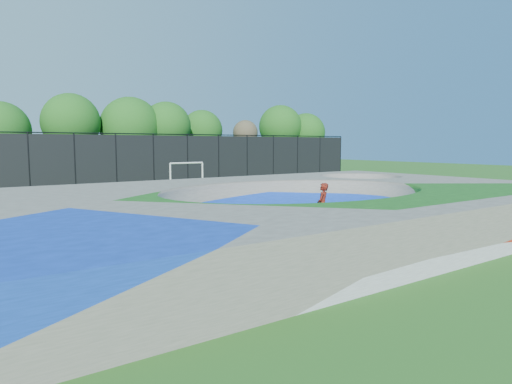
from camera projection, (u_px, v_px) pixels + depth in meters
ground at (297, 227)px, 17.66m from camera, size 120.00×120.00×0.00m
skate_deck at (297, 208)px, 17.58m from camera, size 22.00×14.00×1.50m
skater at (323, 206)px, 17.36m from camera, size 0.76×0.68×1.74m
skateboard at (322, 227)px, 17.45m from camera, size 0.75×0.66×0.05m
soccer_goal at (187, 170)px, 34.37m from camera, size 2.81×0.12×1.85m
fence at (116, 159)px, 34.47m from camera, size 48.09×0.09×4.04m
treeline at (43, 122)px, 36.07m from camera, size 51.98×6.58×8.27m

